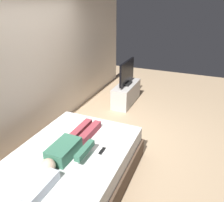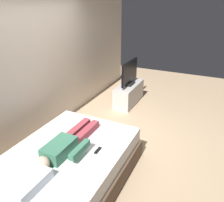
{
  "view_description": "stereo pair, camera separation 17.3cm",
  "coord_description": "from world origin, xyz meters",
  "views": [
    {
      "loc": [
        -3.08,
        -1.29,
        2.43
      ],
      "look_at": [
        0.41,
        0.2,
        0.69
      ],
      "focal_mm": 35.86,
      "sensor_mm": 36.0,
      "label": 1
    },
    {
      "loc": [
        -3.01,
        -1.44,
        2.43
      ],
      "look_at": [
        0.41,
        0.2,
        0.69
      ],
      "focal_mm": 35.86,
      "sensor_mm": 36.0,
      "label": 2
    }
  ],
  "objects": [
    {
      "name": "ground_plane",
      "position": [
        0.0,
        0.0,
        0.0
      ],
      "size": [
        10.0,
        10.0,
        0.0
      ],
      "primitive_type": "plane",
      "color": "tan"
    },
    {
      "name": "back_wall",
      "position": [
        0.4,
        1.47,
        1.4
      ],
      "size": [
        6.4,
        0.1,
        2.8
      ],
      "primitive_type": "cube",
      "color": "beige",
      "rests_on": "ground"
    },
    {
      "name": "bed",
      "position": [
        -1.03,
        0.2,
        0.26
      ],
      "size": [
        2.06,
        1.52,
        0.54
      ],
      "color": "brown",
      "rests_on": "ground"
    },
    {
      "name": "pillow",
      "position": [
        -1.74,
        0.2,
        0.6
      ],
      "size": [
        0.48,
        0.34,
        0.12
      ],
      "primitive_type": "cube",
      "color": "white",
      "rests_on": "bed"
    },
    {
      "name": "person",
      "position": [
        -1.0,
        0.21,
        0.62
      ],
      "size": [
        1.26,
        0.46,
        0.18
      ],
      "color": "#387056",
      "rests_on": "bed"
    },
    {
      "name": "remote",
      "position": [
        -0.85,
        -0.19,
        0.55
      ],
      "size": [
        0.15,
        0.04,
        0.02
      ],
      "primitive_type": "cube",
      "color": "black",
      "rests_on": "bed"
    },
    {
      "name": "tv_stand",
      "position": [
        1.85,
        0.43,
        0.25
      ],
      "size": [
        1.1,
        0.4,
        0.5
      ],
      "primitive_type": "cube",
      "color": "#B7B2AD",
      "rests_on": "ground"
    },
    {
      "name": "tv",
      "position": [
        1.85,
        0.43,
        0.78
      ],
      "size": [
        0.88,
        0.2,
        0.59
      ],
      "color": "black",
      "rests_on": "tv_stand"
    }
  ]
}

